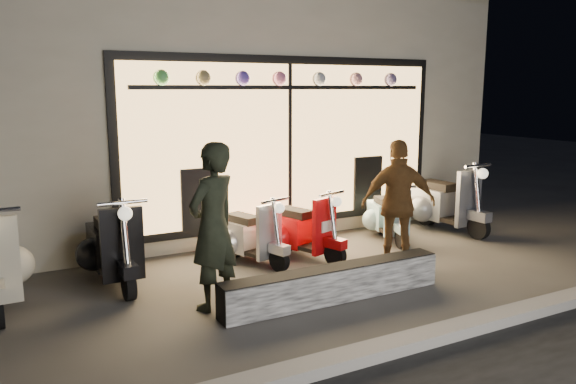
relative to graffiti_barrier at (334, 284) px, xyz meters
name	(u,v)px	position (x,y,z in m)	size (l,w,h in m)	color
ground	(306,283)	(0.02, 0.65, -0.20)	(40.00, 40.00, 0.00)	#383533
kerb	(413,341)	(0.02, -1.35, -0.14)	(40.00, 0.25, 0.12)	slate
shop_building	(179,103)	(0.02, 5.63, 1.90)	(10.20, 6.23, 4.20)	beige
graffiti_barrier	(334,284)	(0.00, 0.00, 0.00)	(2.75, 0.28, 0.40)	black
scooter_silver	(245,235)	(-0.27, 1.86, 0.17)	(0.67, 1.30, 0.93)	black
scooter_red	(297,229)	(0.48, 1.72, 0.19)	(0.72, 1.36, 0.97)	black
scooter_black	(112,246)	(-2.07, 1.92, 0.24)	(0.49, 1.52, 1.10)	black
scooter_blue	(386,215)	(2.26, 1.95, 0.16)	(0.66, 1.27, 0.91)	black
scooter_grey	(440,202)	(3.43, 1.97, 0.26)	(0.58, 1.61, 1.15)	black
man	(213,226)	(-1.26, 0.46, 0.72)	(0.67, 0.44, 1.83)	black
woman	(398,203)	(1.49, 0.72, 0.66)	(1.01, 0.42, 1.72)	brown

